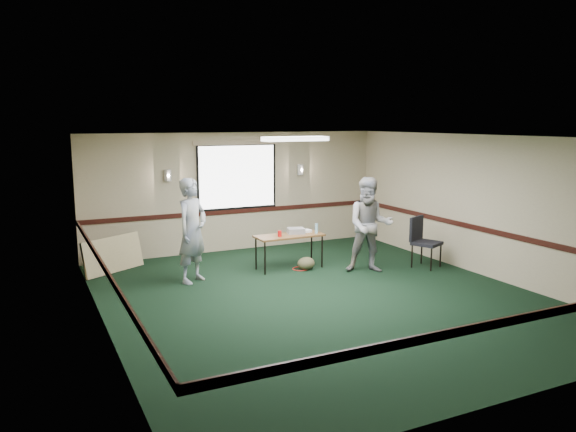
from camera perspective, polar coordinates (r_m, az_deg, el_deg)
name	(u,v)px	position (r m, az deg, el deg)	size (l,w,h in m)	color
ground	(321,297)	(9.64, 3.38, -8.23)	(8.00, 8.00, 0.00)	black
room_shell	(270,191)	(11.16, -1.84, 2.56)	(8.00, 8.02, 8.00)	tan
folding_table	(289,237)	(11.29, 0.13, -2.18)	(1.39, 0.57, 0.69)	#562E18
projector	(296,231)	(11.40, 0.80, -1.51)	(0.34, 0.28, 0.11)	#9999A1
game_console	(306,231)	(11.54, 1.80, -1.53)	(0.21, 0.17, 0.05)	white
red_cup	(280,234)	(11.10, -0.85, -1.81)	(0.08, 0.08, 0.12)	red
water_bottle	(316,229)	(11.42, 2.91, -1.28)	(0.06, 0.06, 0.20)	#7EB6CE
duffel_bag	(306,263)	(11.30, 1.85, -4.84)	(0.37, 0.28, 0.26)	#473E28
cable_coil	(301,269)	(11.37, 1.28, -5.38)	(0.33, 0.33, 0.02)	red
folded_table	(113,255)	(11.61, -17.35, -3.76)	(1.37, 0.06, 0.71)	tan
conference_chair	(422,238)	(11.77, 13.48, -2.16)	(0.67, 0.68, 1.03)	black
person_left	(192,231)	(10.44, -9.70, -1.47)	(0.71, 0.46, 1.93)	#3B4882
person_right	(370,225)	(11.10, 8.30, -0.93)	(0.91, 0.71, 1.88)	slate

